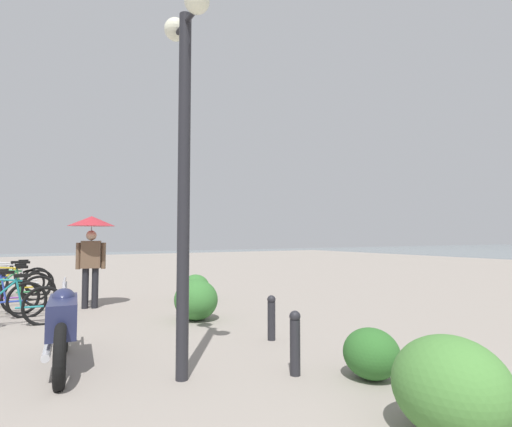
% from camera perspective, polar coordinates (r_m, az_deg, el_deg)
% --- Properties ---
extents(lamppost, '(0.98, 0.28, 4.29)m').
position_cam_1_polar(lamppost, '(4.75, -10.18, 11.96)').
color(lamppost, '#232328').
rests_on(lamppost, ground).
extents(motorcycle, '(2.17, 0.47, 1.06)m').
position_cam_1_polar(motorcycle, '(5.63, -25.91, -14.04)').
color(motorcycle, black).
rests_on(motorcycle, ground).
extents(bicycle_teal, '(0.28, 1.76, 0.95)m').
position_cam_1_polar(bicycle_teal, '(8.33, -31.72, -11.25)').
color(bicycle_teal, black).
rests_on(bicycle_teal, ground).
extents(bicycle_green, '(0.19, 1.77, 0.95)m').
position_cam_1_polar(bicycle_green, '(10.53, -31.50, -9.47)').
color(bicycle_green, black).
rests_on(bicycle_green, ground).
extents(bicycle_yellow, '(0.32, 1.76, 0.95)m').
position_cam_1_polar(bicycle_yellow, '(11.36, -31.55, -8.97)').
color(bicycle_yellow, black).
rests_on(bicycle_yellow, ground).
extents(bicycle_silver, '(0.09, 1.77, 0.95)m').
position_cam_1_polar(bicycle_silver, '(12.31, -31.02, -8.51)').
color(bicycle_silver, black).
rests_on(bicycle_silver, ground).
extents(bicycle_black, '(0.40, 1.75, 0.95)m').
position_cam_1_polar(bicycle_black, '(12.58, -31.91, -8.36)').
color(bicycle_black, black).
rests_on(bicycle_black, ground).
extents(bicycle_white, '(0.19, 1.77, 0.95)m').
position_cam_1_polar(bicycle_white, '(13.11, -31.12, -8.15)').
color(bicycle_white, black).
rests_on(bicycle_white, ground).
extents(pedestrian, '(1.00, 1.00, 2.03)m').
position_cam_1_polar(pedestrian, '(9.60, -22.43, -2.91)').
color(pedestrian, black).
rests_on(pedestrian, ground).
extents(bollard_near, '(0.13, 0.13, 0.73)m').
position_cam_1_polar(bollard_near, '(4.83, 5.59, -17.69)').
color(bollard_near, '#232328').
rests_on(bollard_near, ground).
extents(bollard_mid, '(0.13, 0.13, 0.68)m').
position_cam_1_polar(bollard_mid, '(6.32, 2.22, -14.48)').
color(bollard_mid, '#232328').
rests_on(bollard_mid, ground).
extents(shrub_low, '(0.66, 0.59, 0.56)m').
position_cam_1_polar(shrub_low, '(4.89, 16.12, -18.64)').
color(shrub_low, '#2D6628').
rests_on(shrub_low, ground).
extents(shrub_round, '(0.90, 0.81, 0.76)m').
position_cam_1_polar(shrub_round, '(7.83, -8.57, -12.06)').
color(shrub_round, '#387533').
rests_on(shrub_round, ground).
extents(shrub_wide, '(0.94, 0.84, 0.80)m').
position_cam_1_polar(shrub_wide, '(3.77, 25.99, -21.34)').
color(shrub_wide, '#477F38').
rests_on(shrub_wide, ground).
extents(shrub_tall, '(0.75, 0.68, 0.64)m').
position_cam_1_polar(shrub_tall, '(10.08, -8.64, -10.41)').
color(shrub_tall, '#387533').
rests_on(shrub_tall, ground).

